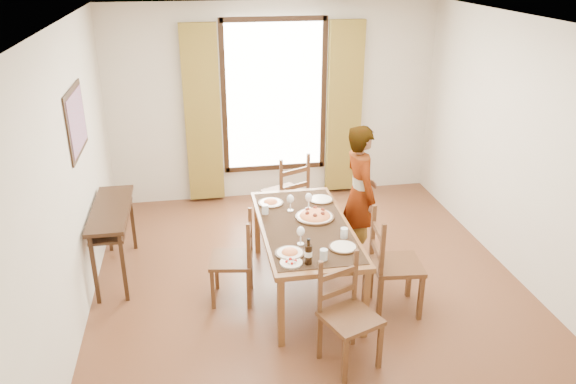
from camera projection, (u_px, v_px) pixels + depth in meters
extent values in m
plane|color=#4B2C17|center=(310.00, 285.00, 5.98)|extent=(5.00, 5.00, 0.00)
cube|color=beige|center=(274.00, 103.00, 7.71)|extent=(4.50, 0.10, 2.70)
cube|color=beige|center=(404.00, 321.00, 3.19)|extent=(4.50, 0.10, 2.70)
cube|color=beige|center=(70.00, 182.00, 5.09)|extent=(0.10, 5.00, 2.70)
cube|color=beige|center=(525.00, 154.00, 5.80)|extent=(0.10, 5.00, 2.70)
cube|color=white|center=(315.00, 20.00, 4.90)|extent=(4.50, 5.00, 0.04)
cube|color=white|center=(274.00, 96.00, 7.64)|extent=(1.30, 0.04, 2.00)
cube|color=olive|center=(203.00, 115.00, 7.51)|extent=(0.48, 0.10, 2.40)
cube|color=olive|center=(344.00, 109.00, 7.82)|extent=(0.48, 0.10, 2.40)
cube|color=black|center=(76.00, 121.00, 5.48)|extent=(0.02, 0.86, 0.66)
cube|color=red|center=(77.00, 121.00, 5.48)|extent=(0.01, 0.76, 0.56)
cube|color=#331B11|center=(111.00, 209.00, 5.90)|extent=(0.38, 1.20, 0.04)
cube|color=#331B11|center=(112.00, 219.00, 5.94)|extent=(0.34, 1.10, 0.03)
cube|color=#331B11|center=(95.00, 270.00, 5.54)|extent=(0.04, 0.04, 0.76)
cube|color=#331B11|center=(108.00, 221.00, 6.53)|extent=(0.04, 0.04, 0.76)
cube|color=#331B11|center=(124.00, 268.00, 5.58)|extent=(0.04, 0.04, 0.76)
cube|color=#331B11|center=(133.00, 220.00, 6.58)|extent=(0.04, 0.04, 0.76)
cube|color=brown|center=(305.00, 227.00, 5.63)|extent=(0.89, 1.84, 0.05)
cube|color=black|center=(305.00, 225.00, 5.62)|extent=(0.82, 1.69, 0.01)
cube|color=brown|center=(281.00, 313.00, 4.94)|extent=(0.06, 0.06, 0.70)
cube|color=brown|center=(257.00, 226.00, 6.50)|extent=(0.06, 0.06, 0.70)
cube|color=brown|center=(365.00, 304.00, 5.06)|extent=(0.06, 0.06, 0.70)
cube|color=brown|center=(322.00, 221.00, 6.62)|extent=(0.06, 0.06, 0.70)
cube|color=brown|center=(231.00, 260.00, 5.59)|extent=(0.48, 0.48, 0.04)
cube|color=brown|center=(217.00, 270.00, 5.84)|extent=(0.04, 0.04, 0.44)
cube|color=brown|center=(251.00, 270.00, 5.84)|extent=(0.04, 0.04, 0.44)
cube|color=brown|center=(213.00, 289.00, 5.51)|extent=(0.04, 0.04, 0.44)
cube|color=brown|center=(249.00, 289.00, 5.52)|extent=(0.04, 0.04, 0.44)
cube|color=brown|center=(250.00, 230.00, 5.66)|extent=(0.04, 0.04, 0.49)
cube|color=brown|center=(248.00, 247.00, 5.33)|extent=(0.04, 0.04, 0.49)
cube|color=brown|center=(250.00, 247.00, 5.53)|extent=(0.08, 0.35, 0.05)
cube|color=brown|center=(249.00, 231.00, 5.46)|extent=(0.08, 0.35, 0.05)
cube|color=brown|center=(285.00, 193.00, 7.00)|extent=(0.61, 0.61, 0.04)
cube|color=brown|center=(289.00, 202.00, 7.35)|extent=(0.04, 0.04, 0.49)
cube|color=brown|center=(307.00, 213.00, 7.05)|extent=(0.04, 0.04, 0.49)
cube|color=brown|center=(264.00, 209.00, 7.15)|extent=(0.04, 0.04, 0.49)
cube|color=brown|center=(281.00, 221.00, 6.85)|extent=(0.04, 0.04, 0.49)
cube|color=brown|center=(308.00, 175.00, 6.83)|extent=(0.04, 0.04, 0.55)
cube|color=brown|center=(281.00, 182.00, 6.63)|extent=(0.04, 0.04, 0.55)
cube|color=brown|center=(295.00, 187.00, 6.78)|extent=(0.37, 0.19, 0.05)
cube|color=brown|center=(295.00, 171.00, 6.70)|extent=(0.37, 0.19, 0.05)
cube|color=brown|center=(351.00, 318.00, 4.69)|extent=(0.55, 0.55, 0.04)
cube|color=brown|center=(345.00, 360.00, 4.55)|extent=(0.04, 0.04, 0.46)
cube|color=brown|center=(320.00, 336.00, 4.83)|extent=(0.04, 0.04, 0.46)
cube|color=brown|center=(380.00, 345.00, 4.72)|extent=(0.04, 0.04, 0.46)
cube|color=brown|center=(353.00, 323.00, 5.01)|extent=(0.04, 0.04, 0.46)
cube|color=brown|center=(320.00, 288.00, 4.65)|extent=(0.04, 0.04, 0.51)
cube|color=brown|center=(355.00, 276.00, 4.82)|extent=(0.04, 0.04, 0.51)
cube|color=brown|center=(338.00, 292.00, 4.78)|extent=(0.35, 0.16, 0.05)
cube|color=brown|center=(338.00, 273.00, 4.71)|extent=(0.35, 0.16, 0.05)
cube|color=brown|center=(397.00, 265.00, 5.41)|extent=(0.50, 0.50, 0.04)
cube|color=brown|center=(421.00, 297.00, 5.34)|extent=(0.04, 0.04, 0.49)
cube|color=brown|center=(380.00, 299.00, 5.31)|extent=(0.04, 0.04, 0.49)
cube|color=brown|center=(409.00, 275.00, 5.70)|extent=(0.04, 0.04, 0.49)
cube|color=brown|center=(371.00, 277.00, 5.68)|extent=(0.04, 0.04, 0.49)
cube|color=brown|center=(382.00, 251.00, 5.10)|extent=(0.04, 0.04, 0.55)
cube|color=brown|center=(373.00, 231.00, 5.47)|extent=(0.04, 0.04, 0.55)
cube|color=brown|center=(377.00, 251.00, 5.33)|extent=(0.07, 0.40, 0.05)
cube|color=brown|center=(378.00, 232.00, 5.25)|extent=(0.07, 0.40, 0.05)
imported|color=#92939A|center=(360.00, 194.00, 6.24)|extent=(0.64, 0.48, 1.58)
cylinder|color=silver|center=(344.00, 233.00, 5.35)|extent=(0.07, 0.07, 0.10)
cylinder|color=silver|center=(265.00, 209.00, 5.84)|extent=(0.07, 0.07, 0.10)
cylinder|color=silver|center=(324.00, 255.00, 4.97)|extent=(0.07, 0.07, 0.10)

